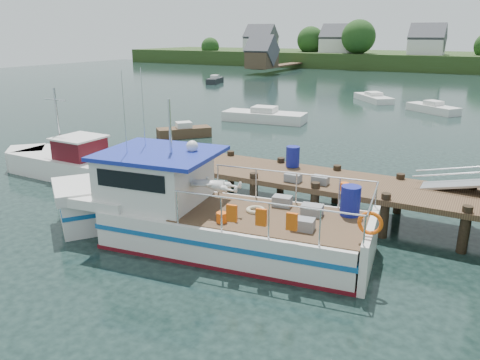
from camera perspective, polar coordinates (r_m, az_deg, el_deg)
The scene contains 10 objects.
ground_plane at distance 19.43m, azimuth 4.71°, elevation -2.91°, with size 160.00×160.00×0.00m, color black.
far_shore at distance 99.45m, azimuth 24.97°, elevation 13.30°, with size 140.00×42.55×9.22m.
dock at distance 17.33m, azimuth 24.99°, elevation 0.72°, with size 16.60×3.00×4.78m.
lobster_boat at distance 15.68m, azimuth -5.51°, elevation -4.01°, with size 11.96×4.72×5.68m.
work_boat at distance 24.49m, azimuth -20.16°, elevation 2.06°, with size 8.10×2.57×4.27m.
moored_rowboat at distance 31.92m, azimuth -6.84°, elevation 5.89°, with size 3.29×3.44×1.03m.
moored_a at distance 37.42m, azimuth 2.98°, elevation 7.80°, with size 6.69×2.92×1.19m.
moored_b at distance 44.93m, azimuth 22.45°, elevation 8.09°, with size 4.84×4.10×1.06m.
moored_d at distance 50.62m, azimuth 15.94°, elevation 9.62°, with size 4.95×5.52×0.95m.
moored_e at distance 66.49m, azimuth -3.09°, elevation 12.06°, with size 2.34×4.27×1.12m.
Camera 1 is at (7.24, -16.71, 6.78)m, focal length 35.00 mm.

